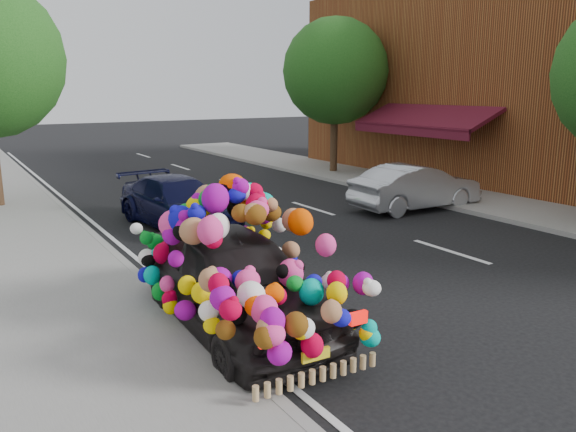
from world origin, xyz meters
name	(u,v)px	position (x,y,z in m)	size (l,w,h in m)	color
ground	(303,283)	(0.00, 0.00, 0.00)	(100.00, 100.00, 0.00)	black
sidewalk	(31,337)	(-4.30, 0.00, 0.06)	(4.00, 60.00, 0.12)	gray
kerb	(172,307)	(-2.35, 0.00, 0.07)	(0.15, 60.00, 0.13)	gray
footpath_far	(482,201)	(8.20, 3.00, 0.06)	(3.00, 40.00, 0.12)	gray
lane_markings	(450,251)	(3.60, 0.00, 0.01)	(6.00, 50.00, 0.01)	silver
tree_far_b	(335,71)	(8.00, 10.00, 3.89)	(4.00, 4.00, 5.90)	#332114
plush_art_car	(235,256)	(-1.80, -1.03, 1.04)	(2.16, 4.34, 2.04)	black
navy_sedan	(178,202)	(-0.31, 4.98, 0.59)	(1.66, 4.08, 1.18)	black
silver_hatchback	(416,187)	(5.94, 3.42, 0.62)	(1.31, 3.77, 1.24)	#A5A7AD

